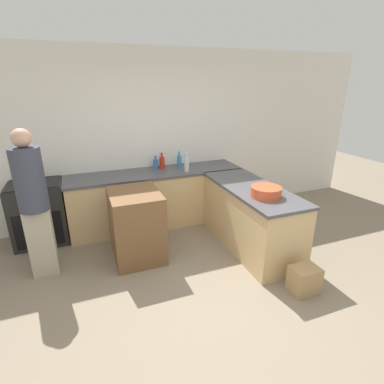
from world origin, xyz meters
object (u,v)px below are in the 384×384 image
(range_oven, at_px, (39,213))
(person_by_range, at_px, (33,200))
(paper_bag, at_px, (304,280))
(island_table, at_px, (136,225))
(mixing_bowl, at_px, (266,192))
(hot_sauce_bottle, at_px, (162,162))
(dish_soap_bottle, at_px, (179,161))
(vinegar_bottle_clear, at_px, (187,164))
(water_bottle_blue, at_px, (156,164))

(range_oven, distance_m, person_by_range, 1.02)
(person_by_range, relative_size, paper_bag, 5.72)
(island_table, height_order, mixing_bowl, mixing_bowl)
(hot_sauce_bottle, height_order, dish_soap_bottle, hot_sauce_bottle)
(island_table, relative_size, vinegar_bottle_clear, 2.99)
(vinegar_bottle_clear, bearing_deg, mixing_bowl, -68.77)
(vinegar_bottle_clear, distance_m, paper_bag, 2.34)
(island_table, bearing_deg, dish_soap_bottle, 47.36)
(island_table, bearing_deg, vinegar_bottle_clear, 36.42)
(island_table, height_order, paper_bag, island_table)
(dish_soap_bottle, relative_size, person_by_range, 0.14)
(person_by_range, xyz_separation_m, paper_bag, (2.68, -1.41, -0.81))
(range_oven, bearing_deg, hot_sauce_bottle, 3.93)
(hot_sauce_bottle, distance_m, paper_bag, 2.71)
(dish_soap_bottle, bearing_deg, hot_sauce_bottle, -179.89)
(island_table, bearing_deg, water_bottle_blue, 62.25)
(person_by_range, height_order, paper_bag, person_by_range)
(range_oven, height_order, paper_bag, range_oven)
(mixing_bowl, xyz_separation_m, water_bottle_blue, (-0.93, 1.70, 0.02))
(island_table, relative_size, water_bottle_blue, 4.49)
(water_bottle_blue, distance_m, paper_bag, 2.76)
(vinegar_bottle_clear, distance_m, dish_soap_bottle, 0.32)
(paper_bag, bearing_deg, hot_sauce_bottle, 110.59)
(water_bottle_blue, relative_size, dish_soap_bottle, 0.81)
(mixing_bowl, distance_m, dish_soap_bottle, 1.76)
(vinegar_bottle_clear, relative_size, paper_bag, 0.99)
(mixing_bowl, xyz_separation_m, dish_soap_bottle, (-0.54, 1.68, 0.04))
(vinegar_bottle_clear, bearing_deg, person_by_range, -161.62)
(hot_sauce_bottle, xyz_separation_m, water_bottle_blue, (-0.10, 0.03, -0.02))
(water_bottle_blue, bearing_deg, person_by_range, -148.26)
(range_oven, xyz_separation_m, paper_bag, (2.77, -2.29, -0.29))
(range_oven, relative_size, person_by_range, 0.51)
(water_bottle_blue, height_order, person_by_range, person_by_range)
(person_by_range, bearing_deg, hot_sauce_bottle, 29.68)
(range_oven, bearing_deg, island_table, -36.46)
(dish_soap_bottle, bearing_deg, vinegar_bottle_clear, -87.72)
(dish_soap_bottle, bearing_deg, paper_bag, -75.73)
(island_table, distance_m, vinegar_bottle_clear, 1.31)
(person_by_range, distance_m, paper_bag, 3.13)
(vinegar_bottle_clear, relative_size, water_bottle_blue, 1.50)
(mixing_bowl, relative_size, paper_bag, 1.21)
(island_table, relative_size, hot_sauce_bottle, 3.59)
(vinegar_bottle_clear, height_order, dish_soap_bottle, vinegar_bottle_clear)
(mixing_bowl, height_order, water_bottle_blue, water_bottle_blue)
(mixing_bowl, relative_size, water_bottle_blue, 1.84)
(mixing_bowl, bearing_deg, water_bottle_blue, 118.69)
(range_oven, bearing_deg, water_bottle_blue, 4.97)
(island_table, distance_m, person_by_range, 1.23)
(hot_sauce_bottle, xyz_separation_m, paper_bag, (0.91, -2.41, -0.83))
(range_oven, xyz_separation_m, person_by_range, (0.10, -0.88, 0.51))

